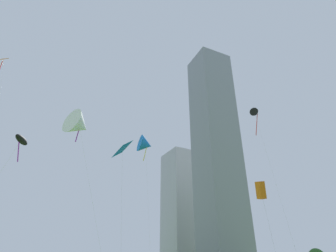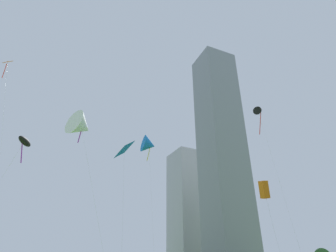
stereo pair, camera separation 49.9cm
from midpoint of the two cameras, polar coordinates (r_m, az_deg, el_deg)
kite_flying_0 at (r=31.47m, az=-9.96°, el=-4.70°), size 2.04×10.09×14.95m
kite_flying_1 at (r=36.17m, az=18.28°, el=-12.52°), size 4.44×3.85×11.77m
kite_flying_2 at (r=32.99m, az=-18.35°, el=0.17°), size 6.43×5.00×18.26m
kite_flying_3 at (r=46.60m, az=17.25°, el=2.61°), size 1.73×4.65×25.33m
kite_flying_5 at (r=32.77m, az=-28.49°, el=-2.60°), size 6.71×8.38×14.39m
kite_flying_6 at (r=48.07m, az=-4.98°, el=-3.86°), size 2.61×4.81×23.00m
kite_flying_7 at (r=52.64m, az=-31.30°, el=11.38°), size 7.54×3.67×32.86m
distant_highrise_0 at (r=130.71m, az=9.80°, el=-4.54°), size 18.34×17.93×105.53m
distant_highrise_1 at (r=159.24m, az=4.09°, el=-16.90°), size 27.40×21.32×64.07m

